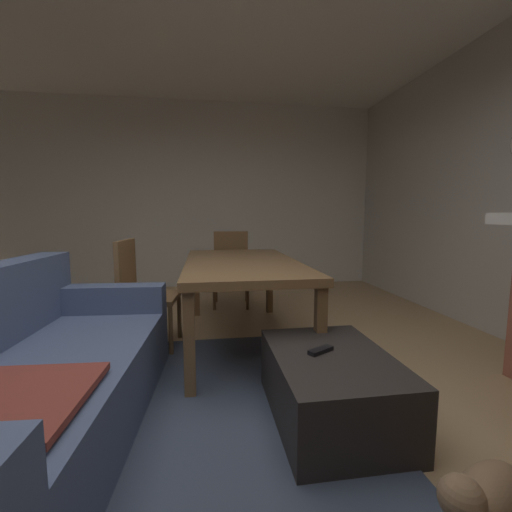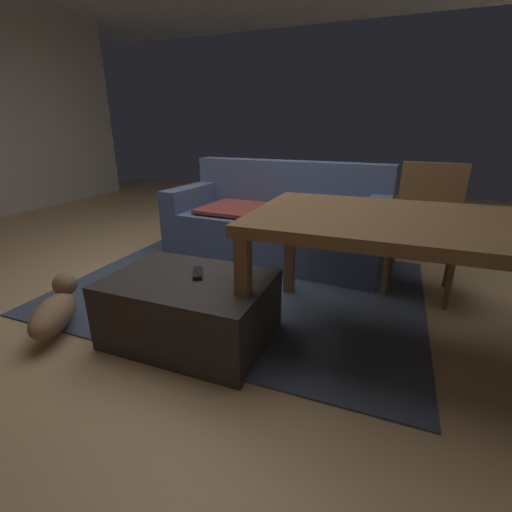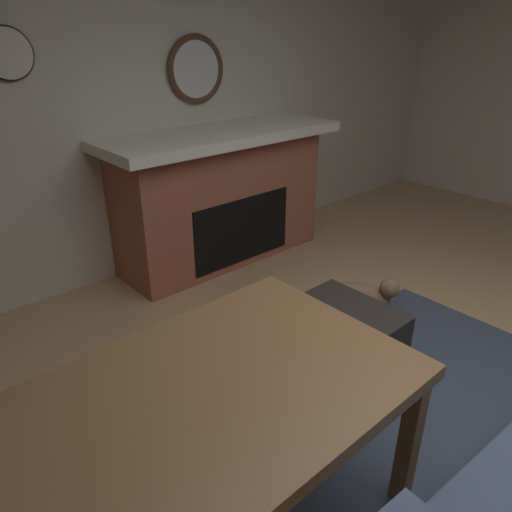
{
  "view_description": "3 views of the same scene",
  "coord_description": "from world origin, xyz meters",
  "px_view_note": "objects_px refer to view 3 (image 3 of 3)",
  "views": [
    {
      "loc": [
        -1.55,
        -0.15,
        1.13
      ],
      "look_at": [
        0.59,
        -0.47,
        0.87
      ],
      "focal_mm": 23.64,
      "sensor_mm": 36.0,
      "label": 1
    },
    {
      "loc": [
        1.14,
        -2.35,
        1.16
      ],
      "look_at": [
        0.51,
        -0.75,
        0.53
      ],
      "focal_mm": 24.68,
      "sensor_mm": 36.0,
      "label": 2
    },
    {
      "loc": [
        1.92,
        0.62,
        1.88
      ],
      "look_at": [
        0.68,
        -0.78,
        0.99
      ],
      "focal_mm": 33.28,
      "sensor_mm": 36.0,
      "label": 3
    }
  ],
  "objects_px": {
    "round_wall_mirror": "(196,70)",
    "small_dog": "(364,295)",
    "tv_remote": "(327,327)",
    "ottoman_coffee_table": "(322,350)",
    "dining_table": "(165,432)",
    "fireplace": "(221,196)",
    "wall_clock": "(7,54)"
  },
  "relations": [
    {
      "from": "fireplace",
      "to": "dining_table",
      "type": "height_order",
      "value": "fireplace"
    },
    {
      "from": "fireplace",
      "to": "small_dog",
      "type": "xyz_separation_m",
      "value": [
        -0.17,
        1.44,
        -0.42
      ]
    },
    {
      "from": "round_wall_mirror",
      "to": "small_dog",
      "type": "height_order",
      "value": "round_wall_mirror"
    },
    {
      "from": "dining_table",
      "to": "small_dog",
      "type": "height_order",
      "value": "dining_table"
    },
    {
      "from": "tv_remote",
      "to": "dining_table",
      "type": "height_order",
      "value": "dining_table"
    },
    {
      "from": "tv_remote",
      "to": "wall_clock",
      "type": "distance_m",
      "value": 2.58
    },
    {
      "from": "round_wall_mirror",
      "to": "ottoman_coffee_table",
      "type": "height_order",
      "value": "round_wall_mirror"
    },
    {
      "from": "ottoman_coffee_table",
      "to": "tv_remote",
      "type": "distance_m",
      "value": 0.21
    },
    {
      "from": "ottoman_coffee_table",
      "to": "dining_table",
      "type": "height_order",
      "value": "dining_table"
    },
    {
      "from": "ottoman_coffee_table",
      "to": "wall_clock",
      "type": "relative_size",
      "value": 2.71
    },
    {
      "from": "wall_clock",
      "to": "small_dog",
      "type": "bearing_deg",
      "value": 132.5
    },
    {
      "from": "ottoman_coffee_table",
      "to": "small_dog",
      "type": "bearing_deg",
      "value": -161.1
    },
    {
      "from": "small_dog",
      "to": "tv_remote",
      "type": "bearing_deg",
      "value": 21.66
    },
    {
      "from": "fireplace",
      "to": "tv_remote",
      "type": "bearing_deg",
      "value": 70.48
    },
    {
      "from": "ottoman_coffee_table",
      "to": "tv_remote",
      "type": "bearing_deg",
      "value": 61.55
    },
    {
      "from": "tv_remote",
      "to": "dining_table",
      "type": "xyz_separation_m",
      "value": [
        1.21,
        0.31,
        0.28
      ]
    },
    {
      "from": "ottoman_coffee_table",
      "to": "small_dog",
      "type": "relative_size",
      "value": 1.82
    },
    {
      "from": "fireplace",
      "to": "dining_table",
      "type": "relative_size",
      "value": 1.1
    },
    {
      "from": "dining_table",
      "to": "small_dog",
      "type": "distance_m",
      "value": 2.15
    },
    {
      "from": "round_wall_mirror",
      "to": "dining_table",
      "type": "height_order",
      "value": "round_wall_mirror"
    },
    {
      "from": "round_wall_mirror",
      "to": "ottoman_coffee_table",
      "type": "bearing_deg",
      "value": 73.37
    },
    {
      "from": "fireplace",
      "to": "ottoman_coffee_table",
      "type": "distance_m",
      "value": 1.85
    },
    {
      "from": "tv_remote",
      "to": "fireplace",
      "type": "bearing_deg",
      "value": -138.58
    },
    {
      "from": "tv_remote",
      "to": "ottoman_coffee_table",
      "type": "bearing_deg",
      "value": -147.5
    },
    {
      "from": "round_wall_mirror",
      "to": "ottoman_coffee_table",
      "type": "distance_m",
      "value": 2.5
    },
    {
      "from": "small_dog",
      "to": "wall_clock",
      "type": "xyz_separation_m",
      "value": [
        1.58,
        -1.73,
        1.59
      ]
    },
    {
      "from": "tv_remote",
      "to": "dining_table",
      "type": "bearing_deg",
      "value": -14.77
    },
    {
      "from": "tv_remote",
      "to": "wall_clock",
      "type": "bearing_deg",
      "value": -97.75
    },
    {
      "from": "tv_remote",
      "to": "wall_clock",
      "type": "xyz_separation_m",
      "value": [
        0.8,
        -2.04,
        1.36
      ]
    },
    {
      "from": "round_wall_mirror",
      "to": "small_dog",
      "type": "distance_m",
      "value": 2.25
    },
    {
      "from": "round_wall_mirror",
      "to": "wall_clock",
      "type": "distance_m",
      "value": 1.43
    },
    {
      "from": "fireplace",
      "to": "ottoman_coffee_table",
      "type": "xyz_separation_m",
      "value": [
        0.59,
        1.7,
        -0.39
      ]
    }
  ]
}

